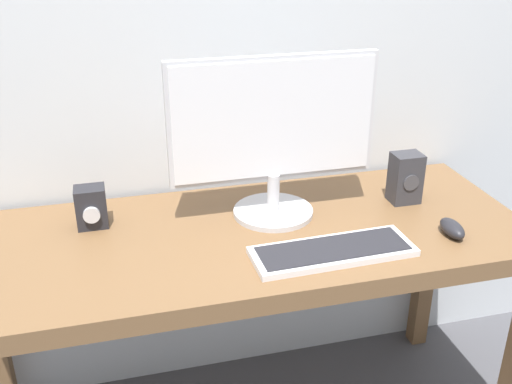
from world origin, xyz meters
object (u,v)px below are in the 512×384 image
keyboard_primary (333,251)px  mouse (452,228)px  audio_controller (91,207)px  desk (245,257)px  speaker_right (405,178)px  monitor (273,133)px

keyboard_primary → mouse: size_ratio=4.14×
audio_controller → desk: bearing=-19.3°
keyboard_primary → mouse: mouse is taller
desk → audio_controller: size_ratio=13.54×
desk → keyboard_primary: bearing=-42.1°
mouse → speaker_right: size_ratio=0.67×
monitor → desk: bearing=-138.6°
monitor → audio_controller: 0.55m
monitor → speaker_right: 0.45m
monitor → audio_controller: bearing=174.5°
desk → audio_controller: 0.46m
monitor → audio_controller: size_ratio=5.00×
desk → monitor: (0.11, 0.09, 0.33)m
keyboard_primary → speaker_right: bearing=37.0°
mouse → speaker_right: 0.24m
desk → mouse: 0.58m
monitor → mouse: bearing=-29.9°
monitor → audio_controller: monitor is taller
desk → speaker_right: 0.55m
mouse → desk: bearing=165.6°
desk → audio_controller: bearing=160.7°
keyboard_primary → desk: bearing=137.9°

